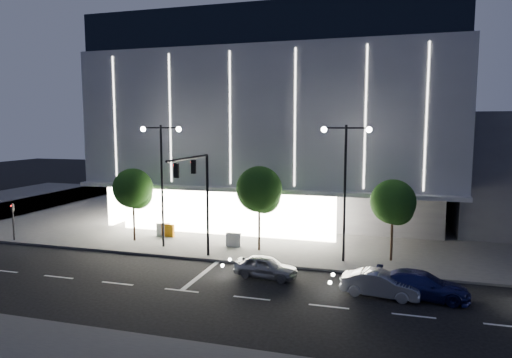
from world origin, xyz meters
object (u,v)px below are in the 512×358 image
object	(u,v)px
car_lead	(266,267)
traffic_mast	(199,187)
car_third	(422,285)
ped_signal_far	(13,218)
street_lamp_east	(345,173)
tree_mid	(260,192)
street_lamp_west	(162,168)
tree_left	(133,190)
barrier_d	(234,240)
barrier_c	(168,230)
car_second	(380,284)
tree_right	(393,204)
barrier_b	(163,229)

from	to	relation	value
car_lead	traffic_mast	bearing A→B (deg)	80.31
traffic_mast	car_third	size ratio (longest dim) A/B	1.49
ped_signal_far	street_lamp_east	bearing A→B (deg)	3.44
ped_signal_far	tree_mid	size ratio (longest dim) A/B	0.49
street_lamp_west	car_third	distance (m)	18.94
tree_left	barrier_d	distance (m)	8.61
street_lamp_west	street_lamp_east	distance (m)	13.00
street_lamp_west	barrier_c	world-z (taller)	street_lamp_west
car_second	traffic_mast	bearing A→B (deg)	84.00
tree_left	tree_right	size ratio (longest dim) A/B	1.04
tree_mid	tree_right	bearing A→B (deg)	-0.00
ped_signal_far	tree_left	world-z (taller)	tree_left
car_second	barrier_c	distance (m)	18.41
street_lamp_west	tree_left	xyz separation A→B (m)	(-2.97, 1.02, -1.92)
barrier_b	car_third	bearing A→B (deg)	-45.00
tree_mid	car_second	world-z (taller)	tree_mid
barrier_c	tree_left	bearing A→B (deg)	-125.38
traffic_mast	street_lamp_east	world-z (taller)	street_lamp_east
traffic_mast	barrier_d	size ratio (longest dim) A/B	6.43
tree_left	tree_right	world-z (taller)	tree_left
tree_left	street_lamp_east	bearing A→B (deg)	-3.65
street_lamp_east	traffic_mast	bearing A→B (deg)	-163.52
barrier_b	barrier_d	xyz separation A→B (m)	(6.52, -1.60, 0.00)
barrier_b	traffic_mast	bearing A→B (deg)	-67.84
tree_mid	barrier_c	world-z (taller)	tree_mid
barrier_c	barrier_d	distance (m)	6.15
ped_signal_far	tree_left	bearing A→B (deg)	15.61
tree_left	ped_signal_far	bearing A→B (deg)	-164.39
car_third	barrier_c	xyz separation A→B (m)	(-18.56, 7.80, -0.04)
car_third	tree_left	bearing A→B (deg)	79.44
car_lead	car_second	size ratio (longest dim) A/B	0.93
tree_right	barrier_d	bearing A→B (deg)	177.82
barrier_c	car_second	bearing A→B (deg)	-15.22
car_second	barrier_b	world-z (taller)	car_second
traffic_mast	car_third	world-z (taller)	traffic_mast
tree_mid	tree_right	xyz separation A→B (m)	(9.00, -0.00, -0.45)
street_lamp_west	barrier_c	distance (m)	6.11
street_lamp_east	tree_mid	bearing A→B (deg)	170.31
ped_signal_far	tree_mid	distance (m)	19.35
traffic_mast	tree_right	size ratio (longest dim) A/B	1.28
ped_signal_far	barrier_d	distance (m)	17.23
street_lamp_east	barrier_c	world-z (taller)	street_lamp_east
traffic_mast	tree_left	size ratio (longest dim) A/B	1.24
ped_signal_far	barrier_b	distance (m)	11.43
tree_left	car_third	distance (m)	21.59
traffic_mast	street_lamp_west	distance (m)	4.89
traffic_mast	barrier_b	xyz separation A→B (m)	(-5.59, 5.71, -4.38)
street_lamp_east	tree_left	size ratio (longest dim) A/B	1.57
car_third	barrier_d	size ratio (longest dim) A/B	4.31
car_second	barrier_c	world-z (taller)	car_second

